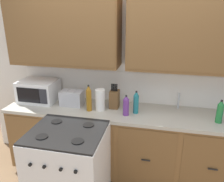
# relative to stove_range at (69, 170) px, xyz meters

# --- Properties ---
(wall_unit) EXTENTS (4.02, 0.40, 2.59)m
(wall_unit) POSITION_rel_stove_range_xyz_m (0.44, 0.83, 1.21)
(wall_unit) COLOR white
(wall_unit) RESTS_ON ground_plane
(counter_run) EXTENTS (2.85, 0.64, 0.93)m
(counter_run) POSITION_rel_stove_range_xyz_m (0.44, 0.63, 0.01)
(counter_run) COLOR black
(counter_run) RESTS_ON ground_plane
(stove_range) EXTENTS (0.76, 0.68, 0.95)m
(stove_range) POSITION_rel_stove_range_xyz_m (0.00, 0.00, 0.00)
(stove_range) COLOR white
(stove_range) RESTS_ON ground_plane
(microwave) EXTENTS (0.48, 0.37, 0.28)m
(microwave) POSITION_rel_stove_range_xyz_m (-0.68, 0.70, 0.60)
(microwave) COLOR white
(microwave) RESTS_ON counter_run
(toaster) EXTENTS (0.28, 0.18, 0.19)m
(toaster) POSITION_rel_stove_range_xyz_m (-0.20, 0.65, 0.56)
(toaster) COLOR #B7B7BC
(toaster) RESTS_ON counter_run
(knife_block) EXTENTS (0.11, 0.14, 0.31)m
(knife_block) POSITION_rel_stove_range_xyz_m (0.34, 0.70, 0.58)
(knife_block) COLOR brown
(knife_block) RESTS_ON counter_run
(sink_faucet) EXTENTS (0.02, 0.02, 0.20)m
(sink_faucet) POSITION_rel_stove_range_xyz_m (1.12, 0.84, 0.56)
(sink_faucet) COLOR #B2B5BA
(sink_faucet) RESTS_ON counter_run
(paper_towel_roll) EXTENTS (0.12, 0.12, 0.26)m
(paper_towel_roll) POSITION_rel_stove_range_xyz_m (0.19, 0.59, 0.59)
(paper_towel_roll) COLOR white
(paper_towel_roll) RESTS_ON counter_run
(bottle_teal) EXTENTS (0.06, 0.06, 0.27)m
(bottle_teal) POSITION_rel_stove_range_xyz_m (0.62, 0.59, 0.59)
(bottle_teal) COLOR #1E707A
(bottle_teal) RESTS_ON counter_run
(bottle_green) EXTENTS (0.07, 0.07, 0.26)m
(bottle_green) POSITION_rel_stove_range_xyz_m (1.53, 0.55, 0.59)
(bottle_green) COLOR #237A38
(bottle_green) RESTS_ON counter_run
(bottle_amber) EXTENTS (0.07, 0.07, 0.32)m
(bottle_amber) POSITION_rel_stove_range_xyz_m (0.07, 0.54, 0.62)
(bottle_amber) COLOR #9E6619
(bottle_amber) RESTS_ON counter_run
(bottle_violet) EXTENTS (0.07, 0.07, 0.24)m
(bottle_violet) POSITION_rel_stove_range_xyz_m (0.52, 0.51, 0.58)
(bottle_violet) COLOR #663384
(bottle_violet) RESTS_ON counter_run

